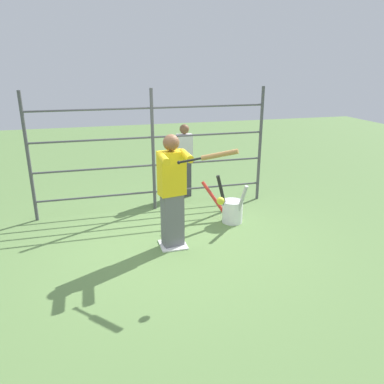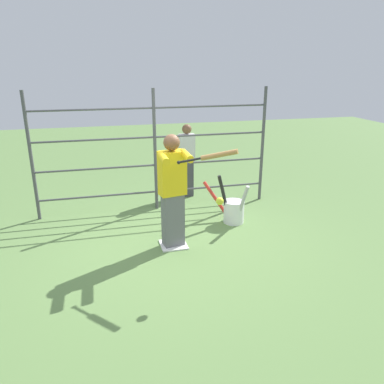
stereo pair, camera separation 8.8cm
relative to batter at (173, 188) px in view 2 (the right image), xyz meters
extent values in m
plane|color=#608447|center=(0.00, -0.02, -0.93)|extent=(24.00, 24.00, 0.00)
cube|color=white|center=(0.00, -0.02, -0.92)|extent=(0.40, 0.40, 0.02)
cylinder|color=#4C4C51|center=(-2.14, -1.62, 0.19)|extent=(0.06, 0.06, 2.25)
cylinder|color=#4C4C51|center=(0.00, -1.62, 0.19)|extent=(0.06, 0.06, 2.25)
cylinder|color=#4C4C51|center=(2.14, -1.62, 0.19)|extent=(0.06, 0.06, 2.25)
cylinder|color=#4C4C51|center=(0.00, -1.62, -0.59)|extent=(4.27, 0.04, 0.04)
cylinder|color=#4C4C51|center=(0.00, -1.62, -0.07)|extent=(4.27, 0.04, 0.04)
cylinder|color=#4C4C51|center=(0.00, -1.62, 0.46)|extent=(4.27, 0.04, 0.04)
cylinder|color=#4C4C51|center=(0.00, -1.62, 0.98)|extent=(4.27, 0.04, 0.04)
cube|color=slate|center=(0.00, -0.02, -0.52)|extent=(0.34, 0.25, 0.83)
cube|color=yellow|center=(0.00, -0.02, 0.23)|extent=(0.41, 0.29, 0.65)
sphere|color=brown|center=(0.00, -0.02, 0.67)|extent=(0.24, 0.24, 0.24)
cylinder|color=yellow|center=(-0.17, 0.18, 0.52)|extent=(0.10, 0.46, 0.10)
cylinder|color=yellow|center=(0.17, 0.25, 0.52)|extent=(0.10, 0.46, 0.10)
sphere|color=black|center=(0.00, 0.44, 0.50)|extent=(0.05, 0.05, 0.05)
cylinder|color=black|center=(-0.13, 0.53, 0.54)|extent=(0.29, 0.19, 0.11)
cylinder|color=#B27F42|center=(-0.46, 0.73, 0.64)|extent=(0.44, 0.31, 0.18)
sphere|color=yellow|center=(-0.38, 1.04, 0.14)|extent=(0.10, 0.10, 0.10)
cylinder|color=white|center=(-1.21, -0.62, -0.74)|extent=(0.36, 0.36, 0.39)
torus|color=white|center=(-1.21, -0.62, -0.54)|extent=(0.37, 0.37, 0.01)
cylinder|color=#B2B2B7|center=(-1.28, -0.45, -0.54)|extent=(0.17, 0.30, 0.73)
cylinder|color=black|center=(-1.03, -0.62, -0.47)|extent=(0.28, 0.07, 0.85)
cylinder|color=red|center=(-0.97, -0.86, -0.59)|extent=(0.45, 0.44, 0.65)
cube|color=#3F3F47|center=(-0.74, -2.19, -0.56)|extent=(0.25, 0.15, 0.75)
cube|color=silver|center=(-0.74, -2.19, 0.10)|extent=(0.31, 0.17, 0.56)
sphere|color=brown|center=(-0.74, -2.19, 0.48)|extent=(0.19, 0.19, 0.19)
camera|label=1|loc=(1.08, 5.07, 1.74)|focal=35.00mm
camera|label=2|loc=(1.00, 5.09, 1.74)|focal=35.00mm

